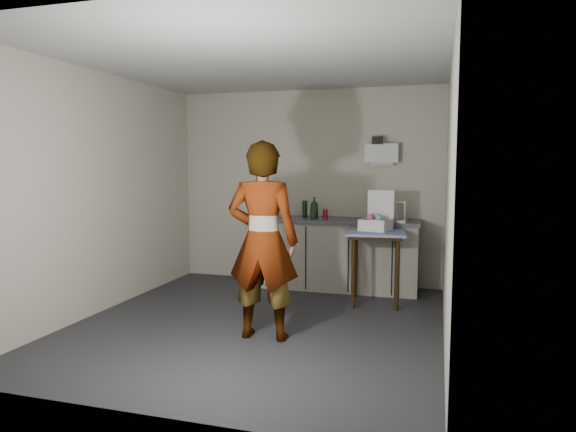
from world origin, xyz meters
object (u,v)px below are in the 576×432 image
(kitchen_counter, at_px, (332,256))
(soda_can, at_px, (325,214))
(side_table, at_px, (376,240))
(standing_man, at_px, (263,241))
(bakery_box, at_px, (376,221))
(paper_towel, at_px, (270,206))
(soap_bottle, at_px, (314,208))
(dish_rack, at_px, (391,216))
(dark_bottle, at_px, (305,209))

(kitchen_counter, distance_m, soda_can, 0.55)
(side_table, distance_m, standing_man, 1.72)
(bakery_box, bearing_deg, soda_can, 156.44)
(soda_can, distance_m, paper_towel, 0.74)
(soap_bottle, bearing_deg, soda_can, 44.52)
(soda_can, bearing_deg, dish_rack, -4.03)
(standing_man, height_order, dark_bottle, standing_man)
(side_table, relative_size, bakery_box, 1.86)
(standing_man, bearing_deg, dish_rack, -118.87)
(soda_can, xyz_separation_m, paper_towel, (-0.72, -0.12, 0.09))
(soap_bottle, distance_m, dark_bottle, 0.21)
(soap_bottle, relative_size, paper_towel, 0.90)
(side_table, xyz_separation_m, standing_man, (-0.86, -1.48, 0.17))
(dark_bottle, bearing_deg, side_table, -32.19)
(kitchen_counter, distance_m, paper_towel, 1.03)
(kitchen_counter, height_order, soda_can, soda_can)
(dark_bottle, bearing_deg, paper_towel, -162.31)
(soda_can, distance_m, bakery_box, 0.90)
(side_table, relative_size, soda_can, 7.28)
(soap_bottle, relative_size, dish_rack, 0.80)
(paper_towel, distance_m, bakery_box, 1.50)
(kitchen_counter, relative_size, paper_towel, 7.23)
(side_table, xyz_separation_m, dish_rack, (0.12, 0.56, 0.23))
(soap_bottle, xyz_separation_m, paper_towel, (-0.60, -0.01, 0.01))
(standing_man, relative_size, dish_rack, 5.18)
(standing_man, relative_size, bakery_box, 3.99)
(bakery_box, bearing_deg, dish_rack, 87.45)
(dish_rack, xyz_separation_m, bakery_box, (-0.13, -0.47, -0.02))
(dark_bottle, distance_m, bakery_box, 1.14)
(dark_bottle, height_order, paper_towel, paper_towel)
(standing_man, xyz_separation_m, dish_rack, (0.97, 2.04, 0.06))
(side_table, height_order, bakery_box, bakery_box)
(soda_can, xyz_separation_m, bakery_box, (0.72, -0.53, -0.02))
(soap_bottle, distance_m, paper_towel, 0.60)
(soap_bottle, height_order, paper_towel, paper_towel)
(soap_bottle, xyz_separation_m, dish_rack, (0.97, 0.06, -0.08))
(soap_bottle, distance_m, soda_can, 0.18)
(dark_bottle, xyz_separation_m, dish_rack, (1.13, -0.08, -0.06))
(paper_towel, relative_size, bakery_box, 0.68)
(side_table, height_order, dish_rack, dish_rack)
(kitchen_counter, bearing_deg, standing_man, -95.92)
(soap_bottle, relative_size, soda_can, 2.41)
(standing_man, height_order, paper_towel, standing_man)
(side_table, bearing_deg, standing_man, -125.59)
(standing_man, distance_m, dark_bottle, 2.12)
(side_table, xyz_separation_m, dark_bottle, (-1.01, 0.64, 0.28))
(kitchen_counter, height_order, standing_man, standing_man)
(kitchen_counter, height_order, side_table, kitchen_counter)
(side_table, bearing_deg, dish_rack, 72.65)
(side_table, height_order, soap_bottle, soap_bottle)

